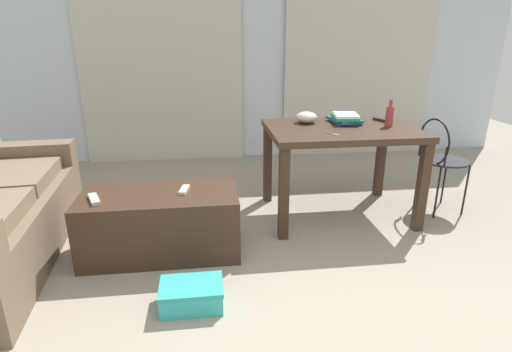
# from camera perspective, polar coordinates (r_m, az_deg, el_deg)

# --- Properties ---
(ground_plane) EXTENTS (8.93, 8.93, 0.00)m
(ground_plane) POSITION_cam_1_polar(r_m,az_deg,el_deg) (3.07, 6.94, -8.45)
(ground_plane) COLOR gray
(wall_back) EXTENTS (6.12, 0.10, 2.58)m
(wall_back) POSITION_cam_1_polar(r_m,az_deg,el_deg) (4.95, 0.93, 17.72)
(wall_back) COLOR silver
(wall_back) RESTS_ON ground
(curtains) EXTENTS (4.18, 0.03, 2.24)m
(curtains) POSITION_cam_1_polar(r_m,az_deg,el_deg) (4.87, 1.07, 15.65)
(curtains) COLOR beige
(curtains) RESTS_ON ground
(coffee_table) EXTENTS (1.04, 0.52, 0.43)m
(coffee_table) POSITION_cam_1_polar(r_m,az_deg,el_deg) (2.83, -13.34, -6.48)
(coffee_table) COLOR #382619
(coffee_table) RESTS_ON ground
(craft_table) EXTENTS (1.16, 0.84, 0.74)m
(craft_table) POSITION_cam_1_polar(r_m,az_deg,el_deg) (3.28, 11.96, 5.00)
(craft_table) COLOR #382619
(craft_table) RESTS_ON ground
(wire_chair) EXTENTS (0.38, 0.39, 0.81)m
(wire_chair) POSITION_cam_1_polar(r_m,az_deg,el_deg) (3.63, 24.65, 2.83)
(wire_chair) COLOR black
(wire_chair) RESTS_ON ground
(bottle_near) EXTENTS (0.06, 0.06, 0.21)m
(bottle_near) POSITION_cam_1_polar(r_m,az_deg,el_deg) (3.36, 18.47, 8.13)
(bottle_near) COLOR #99332D
(bottle_near) RESTS_ON craft_table
(bowl) EXTENTS (0.18, 0.18, 0.09)m
(bowl) POSITION_cam_1_polar(r_m,az_deg,el_deg) (3.36, 7.19, 8.29)
(bowl) COLOR beige
(bowl) RESTS_ON craft_table
(book_stack) EXTENTS (0.24, 0.33, 0.08)m
(book_stack) POSITION_cam_1_polar(r_m,az_deg,el_deg) (3.42, 12.54, 8.00)
(book_stack) COLOR #33519E
(book_stack) RESTS_ON craft_table
(tv_remote_on_table) EXTENTS (0.11, 0.18, 0.02)m
(tv_remote_on_table) POSITION_cam_1_polar(r_m,az_deg,el_deg) (3.57, 17.53, 7.60)
(tv_remote_on_table) COLOR #232326
(tv_remote_on_table) RESTS_ON craft_table
(scissors) EXTENTS (0.09, 0.11, 0.00)m
(scissors) POSITION_cam_1_polar(r_m,az_deg,el_deg) (3.01, 10.62, 5.97)
(scissors) COLOR #9EA0A5
(scissors) RESTS_ON craft_table
(tv_remote_primary) EXTENTS (0.11, 0.19, 0.02)m
(tv_remote_primary) POSITION_cam_1_polar(r_m,az_deg,el_deg) (2.74, -22.05, -3.07)
(tv_remote_primary) COLOR #B7B7B2
(tv_remote_primary) RESTS_ON coffee_table
(tv_remote_secondary) EXTENTS (0.07, 0.16, 0.02)m
(tv_remote_secondary) POSITION_cam_1_polar(r_m,az_deg,el_deg) (2.75, -10.18, -1.93)
(tv_remote_secondary) COLOR #B7B7B2
(tv_remote_secondary) RESTS_ON coffee_table
(shoebox) EXTENTS (0.35, 0.24, 0.14)m
(shoebox) POSITION_cam_1_polar(r_m,az_deg,el_deg) (2.34, -9.15, -16.36)
(shoebox) COLOR #33B2AD
(shoebox) RESTS_ON ground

